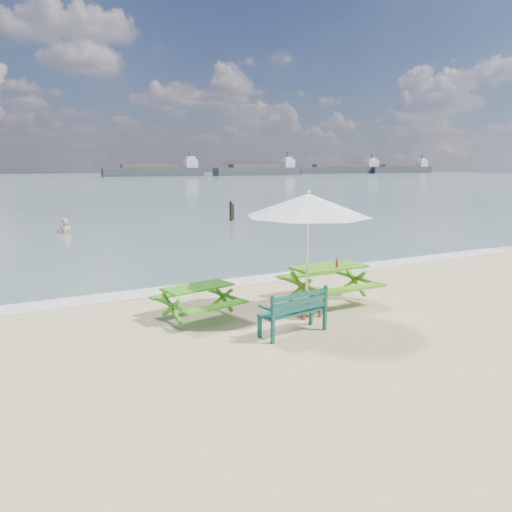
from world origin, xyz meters
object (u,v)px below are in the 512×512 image
picnic_table_right (329,284)px  side_table (306,308)px  beer_bottle (337,264)px  park_bench (293,320)px  picnic_table_left (198,302)px  patio_umbrella (308,205)px  swimmer (65,238)px

picnic_table_right → side_table: 1.35m
picnic_table_right → beer_bottle: bearing=-81.4°
picnic_table_right → park_bench: size_ratio=1.37×
picnic_table_left → patio_umbrella: size_ratio=0.71×
swimmer → park_bench: bearing=-83.5°
beer_bottle → swimmer: 15.83m
patio_umbrella → beer_bottle: patio_umbrella is taller
swimmer → picnic_table_left: bearing=-87.3°
patio_umbrella → picnic_table_right: bearing=33.6°
picnic_table_left → picnic_table_right: 3.16m
park_bench → patio_umbrella: size_ratio=0.55×
park_bench → side_table: (0.84, 0.81, -0.08)m
side_table → swimmer: swimmer is taller
park_bench → patio_umbrella: 2.37m
picnic_table_left → side_table: bearing=-24.5°
swimmer → patio_umbrella: bearing=-80.2°
patio_umbrella → park_bench: bearing=-136.2°
beer_bottle → park_bench: bearing=-146.5°
patio_umbrella → beer_bottle: 1.88m
park_bench → beer_bottle: 2.46m
beer_bottle → patio_umbrella: bearing=-156.2°
picnic_table_left → swimmer: (-0.69, 14.87, -0.54)m
picnic_table_right → patio_umbrella: size_ratio=0.75×
picnic_table_left → patio_umbrella: patio_umbrella is taller
side_table → picnic_table_left: bearing=155.5°
park_bench → swimmer: 16.73m
park_bench → side_table: bearing=43.8°
patio_umbrella → picnic_table_left: bearing=155.5°
picnic_table_left → side_table: size_ratio=3.55×
park_bench → beer_bottle: size_ratio=6.07×
picnic_table_left → park_bench: bearing=-55.4°
picnic_table_left → patio_umbrella: (2.04, -0.93, 1.99)m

